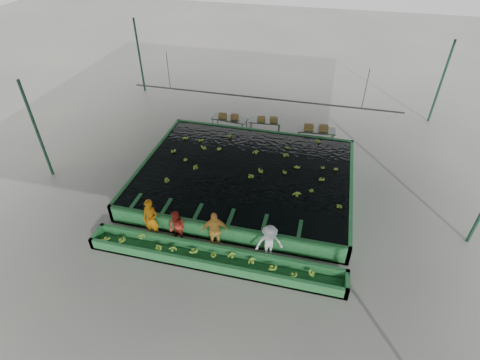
% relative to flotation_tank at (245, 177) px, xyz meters
% --- Properties ---
extents(ground, '(80.00, 80.00, 0.00)m').
position_rel_flotation_tank_xyz_m(ground, '(0.00, -1.50, -0.45)').
color(ground, gray).
rests_on(ground, ground).
extents(shed_roof, '(20.00, 22.00, 0.04)m').
position_rel_flotation_tank_xyz_m(shed_roof, '(0.00, -1.50, 4.55)').
color(shed_roof, gray).
rests_on(shed_roof, shed_posts).
extents(shed_posts, '(20.00, 22.00, 5.00)m').
position_rel_flotation_tank_xyz_m(shed_posts, '(0.00, -1.50, 2.05)').
color(shed_posts, '#1F4832').
rests_on(shed_posts, ground).
extents(flotation_tank, '(10.00, 8.00, 0.90)m').
position_rel_flotation_tank_xyz_m(flotation_tank, '(0.00, 0.00, 0.00)').
color(flotation_tank, '#277037').
rests_on(flotation_tank, ground).
extents(tank_water, '(9.70, 7.70, 0.00)m').
position_rel_flotation_tank_xyz_m(tank_water, '(0.00, -0.00, 0.40)').
color(tank_water, black).
rests_on(tank_water, flotation_tank).
extents(sorting_trough, '(10.00, 1.00, 0.50)m').
position_rel_flotation_tank_xyz_m(sorting_trough, '(0.00, -5.10, -0.20)').
color(sorting_trough, '#277037').
rests_on(sorting_trough, ground).
extents(cableway_rail, '(0.08, 0.08, 14.00)m').
position_rel_flotation_tank_xyz_m(cableway_rail, '(0.00, 3.50, 2.55)').
color(cableway_rail, '#59605B').
rests_on(cableway_rail, shed_roof).
extents(rail_hanger_left, '(0.04, 0.04, 2.00)m').
position_rel_flotation_tank_xyz_m(rail_hanger_left, '(-5.00, 3.50, 3.55)').
color(rail_hanger_left, '#59605B').
rests_on(rail_hanger_left, shed_roof).
extents(rail_hanger_right, '(0.04, 0.04, 2.00)m').
position_rel_flotation_tank_xyz_m(rail_hanger_right, '(5.00, 3.50, 3.55)').
color(rail_hanger_right, '#59605B').
rests_on(rail_hanger_right, shed_roof).
extents(worker_a, '(0.70, 0.48, 1.85)m').
position_rel_flotation_tank_xyz_m(worker_a, '(-2.86, -4.30, 0.48)').
color(worker_a, orange).
rests_on(worker_a, ground).
extents(worker_b, '(0.89, 0.80, 1.50)m').
position_rel_flotation_tank_xyz_m(worker_b, '(-1.76, -4.30, 0.30)').
color(worker_b, '#AF2E1E').
rests_on(worker_b, ground).
extents(worker_c, '(1.14, 0.79, 1.80)m').
position_rel_flotation_tank_xyz_m(worker_c, '(-0.21, -4.30, 0.45)').
color(worker_c, '#F8B846').
rests_on(worker_c, ground).
extents(worker_d, '(1.18, 0.92, 1.61)m').
position_rel_flotation_tank_xyz_m(worker_d, '(1.96, -4.30, 0.36)').
color(worker_d, silver).
rests_on(worker_d, ground).
extents(packing_table_left, '(2.13, 1.03, 0.94)m').
position_rel_flotation_tank_xyz_m(packing_table_left, '(-2.06, 4.79, 0.02)').
color(packing_table_left, '#59605B').
rests_on(packing_table_left, ground).
extents(packing_table_mid, '(1.89, 0.85, 0.84)m').
position_rel_flotation_tank_xyz_m(packing_table_mid, '(-0.02, 5.17, -0.03)').
color(packing_table_mid, '#59605B').
rests_on(packing_table_mid, ground).
extents(packing_table_right, '(2.12, 0.99, 0.94)m').
position_rel_flotation_tank_xyz_m(packing_table_right, '(2.99, 4.63, 0.02)').
color(packing_table_right, '#59605B').
rests_on(packing_table_right, ground).
extents(box_stack_left, '(1.19, 0.39, 0.25)m').
position_rel_flotation_tank_xyz_m(box_stack_left, '(-2.12, 4.75, 0.49)').
color(box_stack_left, olive).
rests_on(box_stack_left, packing_table_left).
extents(box_stack_mid, '(1.21, 0.51, 0.25)m').
position_rel_flotation_tank_xyz_m(box_stack_mid, '(0.13, 5.10, 0.39)').
color(box_stack_mid, olive).
rests_on(box_stack_mid, packing_table_mid).
extents(box_stack_right, '(1.34, 0.54, 0.28)m').
position_rel_flotation_tank_xyz_m(box_stack_right, '(2.95, 4.59, 0.49)').
color(box_stack_right, olive).
rests_on(box_stack_right, packing_table_right).
extents(floating_bananas, '(9.37, 6.39, 0.13)m').
position_rel_flotation_tank_xyz_m(floating_bananas, '(0.00, 0.80, 0.40)').
color(floating_bananas, '#87B930').
rests_on(floating_bananas, tank_water).
extents(trough_bananas, '(9.72, 0.65, 0.13)m').
position_rel_flotation_tank_xyz_m(trough_bananas, '(0.00, -5.10, -0.05)').
color(trough_bananas, '#87B930').
rests_on(trough_bananas, sorting_trough).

